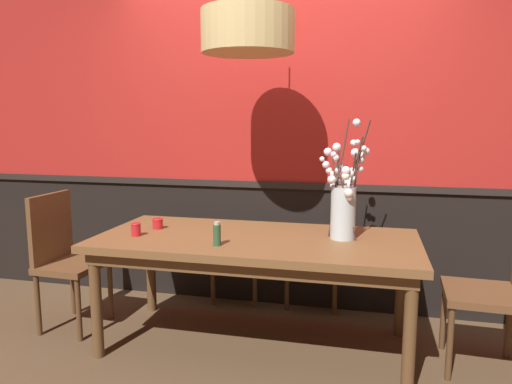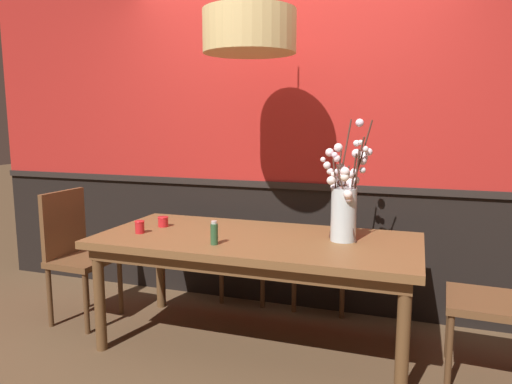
% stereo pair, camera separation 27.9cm
% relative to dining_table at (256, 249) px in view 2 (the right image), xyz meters
% --- Properties ---
extents(ground_plane, '(24.00, 24.00, 0.00)m').
position_rel_dining_table_xyz_m(ground_plane, '(0.00, 0.00, -0.65)').
color(ground_plane, brown).
extents(back_wall, '(5.46, 0.14, 2.63)m').
position_rel_dining_table_xyz_m(back_wall, '(0.00, 0.79, 0.65)').
color(back_wall, black).
rests_on(back_wall, ground).
extents(dining_table, '(2.03, 0.94, 0.73)m').
position_rel_dining_table_xyz_m(dining_table, '(0.00, 0.00, 0.00)').
color(dining_table, brown).
rests_on(dining_table, ground).
extents(chair_far_side_left, '(0.43, 0.46, 0.91)m').
position_rel_dining_table_xyz_m(chair_far_side_left, '(-0.34, 0.87, -0.14)').
color(chair_far_side_left, brown).
rests_on(chair_far_side_left, ground).
extents(chair_head_west_end, '(0.40, 0.45, 0.96)m').
position_rel_dining_table_xyz_m(chair_head_west_end, '(-1.39, -0.02, -0.12)').
color(chair_head_west_end, brown).
rests_on(chair_head_west_end, ground).
extents(chair_head_east_end, '(0.46, 0.47, 0.89)m').
position_rel_dining_table_xyz_m(chair_head_east_end, '(1.44, 0.02, -0.14)').
color(chair_head_east_end, brown).
rests_on(chair_head_east_end, ground).
extents(chair_far_side_right, '(0.43, 0.40, 0.95)m').
position_rel_dining_table_xyz_m(chair_far_side_right, '(0.28, 0.86, -0.12)').
color(chair_far_side_right, brown).
rests_on(chair_far_side_right, ground).
extents(vase_with_blossoms, '(0.31, 0.30, 0.75)m').
position_rel_dining_table_xyz_m(vase_with_blossoms, '(0.54, 0.10, 0.32)').
color(vase_with_blossoms, silver).
rests_on(vase_with_blossoms, dining_table).
extents(candle_holder_nearer_center, '(0.08, 0.08, 0.07)m').
position_rel_dining_table_xyz_m(candle_holder_nearer_center, '(-0.71, 0.07, 0.12)').
color(candle_holder_nearer_center, red).
rests_on(candle_holder_nearer_center, dining_table).
extents(candle_holder_nearer_edge, '(0.07, 0.07, 0.08)m').
position_rel_dining_table_xyz_m(candle_holder_nearer_edge, '(-0.76, -0.15, 0.12)').
color(candle_holder_nearer_edge, red).
rests_on(candle_holder_nearer_edge, dining_table).
extents(condiment_bottle, '(0.05, 0.05, 0.14)m').
position_rel_dining_table_xyz_m(condiment_bottle, '(-0.18, -0.26, 0.15)').
color(condiment_bottle, '#2D5633').
rests_on(condiment_bottle, dining_table).
extents(pendant_lamp, '(0.58, 0.58, 0.75)m').
position_rel_dining_table_xyz_m(pendant_lamp, '(-0.07, 0.09, 1.36)').
color(pendant_lamp, tan).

